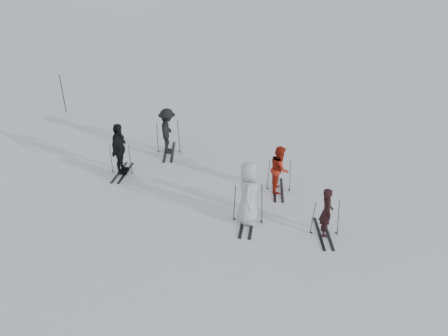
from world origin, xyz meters
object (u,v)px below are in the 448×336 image
Objects in this scene: skier_grey at (248,194)px; skier_uphill_left at (119,150)px; skier_uphill_far at (168,132)px; skier_red at (280,169)px; skier_near_dark at (326,213)px; piste_marker at (63,94)px.

skier_uphill_left is at bearing 64.75° from skier_grey.
skier_uphill_far is at bearing -33.14° from skier_uphill_left.
skier_uphill_left reaches higher than skier_red.
skier_uphill_far reaches higher than skier_near_dark.
skier_uphill_far is (-2.88, 6.76, 0.15)m from skier_near_dark.
skier_near_dark is 7.53m from skier_uphill_left.
skier_red is 2.14m from skier_grey.
skier_grey is (-1.70, -1.30, 0.18)m from skier_red.
skier_near_dark is at bearing -109.78° from skier_uphill_left.
skier_uphill_left is (-3.07, 4.37, -0.04)m from skier_grey.
skier_grey is at bearing -115.24° from skier_uphill_left.
skier_uphill_left reaches higher than skier_near_dark.
skier_red is 4.95m from skier_uphill_far.
skier_grey is at bearing -150.22° from skier_uphill_far.
piste_marker is at bearing 57.65° from skier_red.
skier_uphill_far is (-1.06, 5.41, -0.09)m from skier_grey.
skier_near_dark is 0.81× the size of piste_marker.
skier_uphill_left is 1.03× the size of piste_marker.
skier_near_dark is 0.84× the size of skier_uphill_far.
skier_grey is (-1.82, 1.35, 0.24)m from skier_near_dark.
skier_grey is 12.28m from piste_marker.
skier_near_dark is 7.35m from skier_uphill_far.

